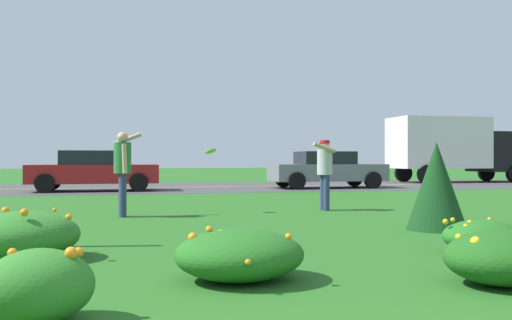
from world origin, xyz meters
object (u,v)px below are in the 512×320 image
object	(u,v)px
car_red_center_left	(93,170)
car_gray_center_right	(327,169)
frisbee_lime	(211,151)
person_catcher_red_cap_gray_shirt	(325,168)
box_truck_black	(454,146)
person_thrower_green_shirt	(123,166)

from	to	relation	value
car_red_center_left	car_gray_center_right	xyz separation A→B (m)	(8.91, 0.00, 0.00)
frisbee_lime	person_catcher_red_cap_gray_shirt	bearing A→B (deg)	-0.19
car_red_center_left	box_truck_black	bearing A→B (deg)	12.39
person_catcher_red_cap_gray_shirt	car_gray_center_right	bearing A→B (deg)	68.88
person_catcher_red_cap_gray_shirt	box_truck_black	size ratio (longest dim) A/B	0.23
person_catcher_red_cap_gray_shirt	car_red_center_left	distance (m)	10.50
frisbee_lime	box_truck_black	bearing A→B (deg)	41.79
car_red_center_left	person_thrower_green_shirt	bearing A→B (deg)	-83.48
car_gray_center_right	person_thrower_green_shirt	bearing A→B (deg)	-130.03
frisbee_lime	box_truck_black	xyz separation A→B (m)	(14.24, 12.72, 0.49)
person_thrower_green_shirt	box_truck_black	world-z (taller)	box_truck_black
person_thrower_green_shirt	box_truck_black	size ratio (longest dim) A/B	0.25
person_thrower_green_shirt	person_catcher_red_cap_gray_shirt	distance (m)	4.39
person_thrower_green_shirt	car_red_center_left	world-z (taller)	person_thrower_green_shirt
person_catcher_red_cap_gray_shirt	car_gray_center_right	xyz separation A→B (m)	(3.46, 8.97, -0.21)
box_truck_black	frisbee_lime	bearing A→B (deg)	-138.21
person_catcher_red_cap_gray_shirt	frisbee_lime	size ratio (longest dim) A/B	6.27
person_thrower_green_shirt	car_red_center_left	bearing A→B (deg)	96.52
car_gray_center_right	car_red_center_left	bearing A→B (deg)	180.00
car_red_center_left	car_gray_center_right	size ratio (longest dim) A/B	1.00
person_thrower_green_shirt	person_catcher_red_cap_gray_shirt	world-z (taller)	person_thrower_green_shirt
frisbee_lime	car_gray_center_right	size ratio (longest dim) A/B	0.06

